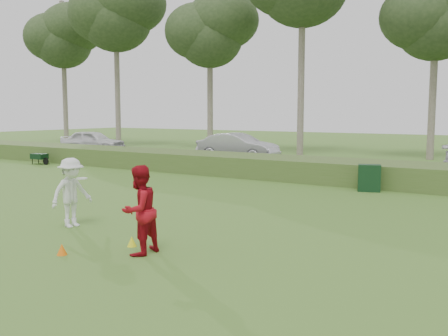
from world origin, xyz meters
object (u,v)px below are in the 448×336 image
Objects in this scene: car_left at (93,141)px; car_mid at (238,147)px; player_red at (139,210)px; cone_orange at (62,249)px; cone_yellow at (132,241)px; player_white at (71,193)px; utility_cabinet at (369,178)px.

car_mid is at bearing -105.13° from car_left.
car_left is (-20.13, 17.42, -0.08)m from player_red.
player_red is at bearing 34.50° from cone_orange.
player_white is at bearing 167.17° from cone_yellow.
player_white is 23.67m from car_left.
player_white is 0.36× the size of car_mid.
cone_orange is 0.05× the size of car_mid.
cone_yellow is 0.23× the size of utility_cabinet.
car_left is at bearing -130.88° from player_red.
car_mid is (11.89, 0.27, 0.02)m from car_left.
player_white is 7.56× the size of cone_orange.
cone_yellow is 18.98m from car_mid.
player_red is 10.84m from utility_cabinet.
utility_cabinet is at bearing 76.00° from cone_orange.
player_white reaches higher than car_left.
utility_cabinet is 0.20× the size of car_mid.
utility_cabinet is at bearing 78.37° from cone_yellow.
player_red is 1.04m from cone_yellow.
car_left reaches higher than utility_cabinet.
player_red is at bearing -99.75° from player_white.
player_red is 26.62m from car_left.
cone_orange is at bearing -161.74° from car_mid.
utility_cabinet is (4.72, 9.78, -0.39)m from player_white.
cone_orange is at bearing -121.35° from cone_yellow.
cone_yellow is 0.05× the size of car_mid.
utility_cabinet reaches higher than cone_yellow.
player_white is 7.81× the size of cone_yellow.
player_white reaches higher than utility_cabinet.
utility_cabinet is at bearing -127.53° from car_mid.
car_left is at bearing 144.21° from utility_cabinet.
player_white is 17.50m from car_mid.
car_left is at bearing 135.75° from cone_orange.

